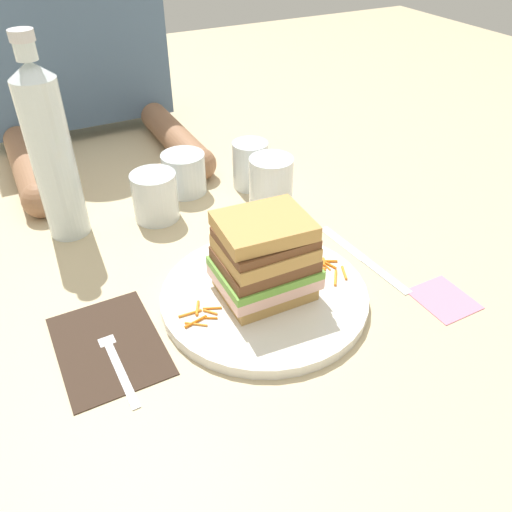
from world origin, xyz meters
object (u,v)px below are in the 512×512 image
(napkin_dark, at_px, (109,345))
(empty_tumbler_2, at_px, (184,173))
(napkin_pink, at_px, (444,299))
(water_bottle, at_px, (51,152))
(juice_glass, at_px, (271,189))
(empty_tumbler_0, at_px, (155,196))
(sandwich, at_px, (266,258))
(empty_tumbler_1, at_px, (250,165))
(main_plate, at_px, (266,295))
(fork, at_px, (113,355))
(diner_across, at_px, (65,18))
(knife, at_px, (365,259))

(napkin_dark, xyz_separation_m, empty_tumbler_2, (0.23, 0.33, 0.04))
(napkin_pink, bearing_deg, napkin_dark, 163.73)
(water_bottle, bearing_deg, juice_glass, -16.29)
(napkin_dark, relative_size, empty_tumbler_0, 2.07)
(water_bottle, bearing_deg, sandwich, -55.40)
(napkin_dark, bearing_deg, juice_glass, 29.60)
(empty_tumbler_1, bearing_deg, water_bottle, -179.51)
(main_plate, height_order, empty_tumbler_1, empty_tumbler_1)
(juice_glass, bearing_deg, main_plate, -120.24)
(fork, distance_m, juice_glass, 0.40)
(diner_across, bearing_deg, empty_tumbler_1, -60.37)
(sandwich, distance_m, juice_glass, 0.24)
(sandwich, bearing_deg, water_bottle, 124.60)
(empty_tumbler_1, bearing_deg, empty_tumbler_0, -172.05)
(napkin_dark, height_order, empty_tumbler_0, empty_tumbler_0)
(empty_tumbler_1, bearing_deg, napkin_pink, -77.69)
(empty_tumbler_1, height_order, napkin_pink, empty_tumbler_1)
(fork, xyz_separation_m, water_bottle, (0.01, 0.31, 0.14))
(juice_glass, xyz_separation_m, napkin_pink, (0.10, -0.32, -0.04))
(juice_glass, bearing_deg, fork, -147.57)
(knife, relative_size, empty_tumbler_2, 2.52)
(main_plate, height_order, diner_across, diner_across)
(knife, xyz_separation_m, empty_tumbler_2, (-0.17, 0.33, 0.04))
(main_plate, bearing_deg, empty_tumbler_2, 87.96)
(main_plate, relative_size, juice_glass, 2.84)
(juice_glass, bearing_deg, empty_tumbler_2, 128.50)
(empty_tumbler_0, height_order, empty_tumbler_2, empty_tumbler_0)
(napkin_pink, xyz_separation_m, diner_across, (-0.31, 0.80, 0.25))
(juice_glass, height_order, diner_across, diner_across)
(main_plate, bearing_deg, napkin_pink, -27.45)
(diner_across, bearing_deg, fork, -100.37)
(napkin_pink, distance_m, diner_across, 0.90)
(empty_tumbler_1, xyz_separation_m, empty_tumbler_2, (-0.12, 0.04, -0.01))
(napkin_dark, relative_size, empty_tumbler_2, 2.16)
(main_plate, distance_m, empty_tumbler_2, 0.34)
(sandwich, relative_size, napkin_dark, 0.75)
(main_plate, height_order, water_bottle, water_bottle)
(main_plate, relative_size, water_bottle, 0.90)
(main_plate, height_order, napkin_pink, main_plate)
(juice_glass, height_order, napkin_pink, juice_glass)
(knife, bearing_deg, empty_tumbler_1, 99.50)
(main_plate, height_order, juice_glass, juice_glass)
(fork, distance_m, diner_across, 0.75)
(juice_glass, distance_m, napkin_pink, 0.34)
(sandwich, bearing_deg, napkin_pink, -27.62)
(knife, distance_m, juice_glass, 0.21)
(main_plate, xyz_separation_m, diner_across, (-0.09, 0.69, 0.24))
(empty_tumbler_2, xyz_separation_m, diner_across, (-0.10, 0.35, 0.21))
(water_bottle, bearing_deg, empty_tumbler_1, 0.49)
(napkin_dark, bearing_deg, empty_tumbler_0, 59.65)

